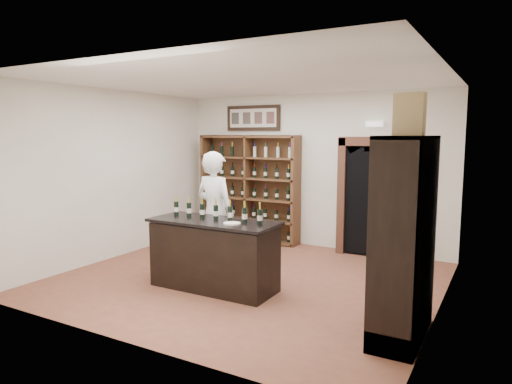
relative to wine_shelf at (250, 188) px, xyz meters
The scene contains 21 objects.
floor 2.89m from the wine_shelf, 60.87° to the right, with size 5.50×5.50×0.00m, color brown.
ceiling 3.28m from the wine_shelf, 60.87° to the right, with size 5.50×5.50×0.00m, color white.
wall_back 1.37m from the wine_shelf, ahead, with size 5.50×0.04×3.00m, color white.
wall_left 2.78m from the wine_shelf, 121.86° to the right, with size 0.04×5.00×3.00m, color white.
wall_right 4.69m from the wine_shelf, 29.94° to the right, with size 0.04×5.00×3.00m, color white.
wine_shelf is the anchor object (origin of this frame).
framed_picture 1.46m from the wine_shelf, 90.00° to the left, with size 1.25×0.04×0.52m, color black.
arched_doorway 2.55m from the wine_shelf, ahead, with size 1.17×0.35×2.17m.
emergency_light 2.86m from the wine_shelf, ahead, with size 0.30×0.10×0.10m, color white.
tasting_counter 3.19m from the wine_shelf, 69.44° to the right, with size 1.88×0.78×1.00m.
counter_bottle_0 2.90m from the wine_shelf, 82.47° to the right, with size 0.07×0.07×0.30m.
counter_bottle_1 2.94m from the wine_shelf, 77.83° to the right, with size 0.07×0.07×0.30m.
counter_bottle_2 3.00m from the wine_shelf, 73.34° to the right, with size 0.07×0.07×0.30m.
counter_bottle_3 3.08m from the wine_shelf, 69.05° to the right, with size 0.07×0.07×0.30m.
counter_bottle_4 3.17m from the wine_shelf, 65.00° to the right, with size 0.07×0.07×0.30m.
counter_bottle_5 3.28m from the wine_shelf, 61.20° to the right, with size 0.07×0.07×0.30m.
counter_bottle_6 3.40m from the wine_shelf, 57.65° to the right, with size 0.07×0.07×0.30m.
side_cabinet 5.02m from the wine_shelf, 40.21° to the right, with size 0.48×1.20×2.20m.
shopkeeper 2.44m from the wine_shelf, 72.99° to the right, with size 0.71×0.47×1.95m, color white.
plate 3.39m from the wine_shelf, 64.10° to the right, with size 0.24×0.24×0.02m, color beige.
wine_crate 5.17m from the wine_shelf, 40.60° to the right, with size 0.31×0.13×0.44m, color tan.
Camera 1 is at (3.45, -5.86, 2.21)m, focal length 32.00 mm.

